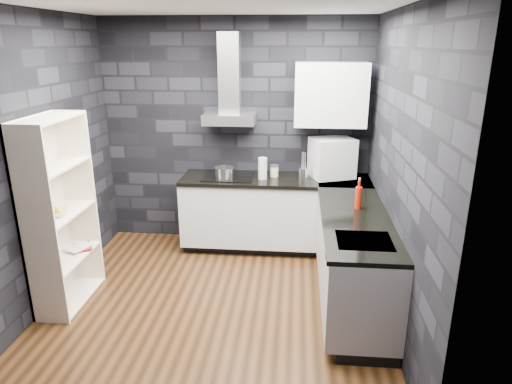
# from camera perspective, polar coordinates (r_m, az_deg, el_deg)

# --- Properties ---
(ground) EXTENTS (3.20, 3.20, 0.00)m
(ground) POSITION_cam_1_polar(r_m,az_deg,el_deg) (4.57, -5.04, -13.67)
(ground) COLOR #422713
(ceiling) EXTENTS (3.20, 3.20, 0.00)m
(ceiling) POSITION_cam_1_polar(r_m,az_deg,el_deg) (3.89, -6.22, 22.42)
(ceiling) COLOR white
(wall_back) EXTENTS (3.20, 0.05, 2.70)m
(wall_back) POSITION_cam_1_polar(r_m,az_deg,el_deg) (5.59, -2.49, 7.29)
(wall_back) COLOR black
(wall_back) RESTS_ON ground
(wall_front) EXTENTS (3.20, 0.05, 2.70)m
(wall_front) POSITION_cam_1_polar(r_m,az_deg,el_deg) (2.54, -12.34, -6.91)
(wall_front) COLOR black
(wall_front) RESTS_ON ground
(wall_left) EXTENTS (0.05, 3.20, 2.70)m
(wall_left) POSITION_cam_1_polar(r_m,az_deg,el_deg) (4.61, -25.87, 3.09)
(wall_left) COLOR black
(wall_left) RESTS_ON ground
(wall_right) EXTENTS (0.05, 3.20, 2.70)m
(wall_right) POSITION_cam_1_polar(r_m,az_deg,el_deg) (4.05, 17.66, 2.20)
(wall_right) COLOR black
(wall_right) RESTS_ON ground
(toekick_back) EXTENTS (2.18, 0.50, 0.10)m
(toekick_back) POSITION_cam_1_polar(r_m,az_deg,el_deg) (5.67, 2.35, -6.36)
(toekick_back) COLOR black
(toekick_back) RESTS_ON ground
(toekick_right) EXTENTS (0.50, 1.78, 0.10)m
(toekick_right) POSITION_cam_1_polar(r_m,az_deg,el_deg) (4.61, 12.27, -13.05)
(toekick_right) COLOR black
(toekick_right) RESTS_ON ground
(counter_back_cab) EXTENTS (2.20, 0.60, 0.76)m
(counter_back_cab) POSITION_cam_1_polar(r_m,az_deg,el_deg) (5.47, 2.38, -2.44)
(counter_back_cab) COLOR #BCBDC1
(counter_back_cab) RESTS_ON ground
(counter_right_cab) EXTENTS (0.60, 1.80, 0.76)m
(counter_right_cab) POSITION_cam_1_polar(r_m,az_deg,el_deg) (4.40, 12.13, -8.24)
(counter_right_cab) COLOR #BCBDC1
(counter_right_cab) RESTS_ON ground
(counter_back_top) EXTENTS (2.20, 0.62, 0.04)m
(counter_back_top) POSITION_cam_1_polar(r_m,az_deg,el_deg) (5.33, 2.43, 1.55)
(counter_back_top) COLOR black
(counter_back_top) RESTS_ON counter_back_cab
(counter_right_top) EXTENTS (0.62, 1.80, 0.04)m
(counter_right_top) POSITION_cam_1_polar(r_m,az_deg,el_deg) (4.23, 12.35, -3.39)
(counter_right_top) COLOR black
(counter_right_top) RESTS_ON counter_right_cab
(counter_corner_top) EXTENTS (0.62, 0.62, 0.04)m
(counter_corner_top) POSITION_cam_1_polar(r_m,az_deg,el_deg) (5.36, 11.01, 1.33)
(counter_corner_top) COLOR black
(counter_corner_top) RESTS_ON counter_right_cab
(hood_body) EXTENTS (0.60, 0.34, 0.12)m
(hood_body) POSITION_cam_1_polar(r_m,az_deg,el_deg) (5.37, -3.34, 9.10)
(hood_body) COLOR #A9A9AD
(hood_body) RESTS_ON wall_back
(hood_chimney) EXTENTS (0.24, 0.20, 0.90)m
(hood_chimney) POSITION_cam_1_polar(r_m,az_deg,el_deg) (5.38, -3.33, 14.59)
(hood_chimney) COLOR #A9A9AD
(hood_chimney) RESTS_ON hood_body
(upper_cabinet) EXTENTS (0.80, 0.35, 0.70)m
(upper_cabinet) POSITION_cam_1_polar(r_m,az_deg,el_deg) (5.28, 9.32, 11.92)
(upper_cabinet) COLOR silver
(upper_cabinet) RESTS_ON wall_back
(cooktop) EXTENTS (0.58, 0.50, 0.01)m
(cooktop) POSITION_cam_1_polar(r_m,az_deg,el_deg) (5.39, -3.41, 2.00)
(cooktop) COLOR black
(cooktop) RESTS_ON counter_back_top
(sink_rim) EXTENTS (0.44, 0.40, 0.01)m
(sink_rim) POSITION_cam_1_polar(r_m,az_deg,el_deg) (3.77, 13.38, -5.98)
(sink_rim) COLOR #A9A9AD
(sink_rim) RESTS_ON counter_right_top
(pot) EXTENTS (0.23, 0.23, 0.12)m
(pot) POSITION_cam_1_polar(r_m,az_deg,el_deg) (5.24, -3.99, 2.29)
(pot) COLOR silver
(pot) RESTS_ON cooktop
(glass_vase) EXTENTS (0.11, 0.11, 0.25)m
(glass_vase) POSITION_cam_1_polar(r_m,az_deg,el_deg) (5.26, 0.84, 2.97)
(glass_vase) COLOR silver
(glass_vase) RESTS_ON counter_back_top
(storage_jar) EXTENTS (0.13, 0.13, 0.12)m
(storage_jar) POSITION_cam_1_polar(r_m,az_deg,el_deg) (5.38, 2.29, 2.59)
(storage_jar) COLOR beige
(storage_jar) RESTS_ON counter_back_top
(utensil_crock) EXTENTS (0.13, 0.13, 0.13)m
(utensil_crock) POSITION_cam_1_polar(r_m,az_deg,el_deg) (5.29, 5.89, 2.31)
(utensil_crock) COLOR silver
(utensil_crock) RESTS_ON counter_back_top
(appliance_garage) EXTENTS (0.57, 0.51, 0.47)m
(appliance_garage) POSITION_cam_1_polar(r_m,az_deg,el_deg) (5.39, 9.49, 4.20)
(appliance_garage) COLOR silver
(appliance_garage) RESTS_ON counter_back_top
(red_bottle) EXTENTS (0.08, 0.08, 0.21)m
(red_bottle) POSITION_cam_1_polar(r_m,az_deg,el_deg) (4.43, 12.66, -0.71)
(red_bottle) COLOR maroon
(red_bottle) RESTS_ON counter_right_top
(bookshelf) EXTENTS (0.44, 0.84, 1.80)m
(bookshelf) POSITION_cam_1_polar(r_m,az_deg,el_deg) (4.58, -23.27, -2.54)
(bookshelf) COLOR #F3E5CC
(bookshelf) RESTS_ON ground
(fruit_bowl) EXTENTS (0.24, 0.24, 0.05)m
(fruit_bowl) POSITION_cam_1_polar(r_m,az_deg,el_deg) (4.52, -23.71, -2.40)
(fruit_bowl) COLOR white
(fruit_bowl) RESTS_ON bookshelf
(book_red) EXTENTS (0.15, 0.11, 0.22)m
(book_red) POSITION_cam_1_polar(r_m,az_deg,el_deg) (4.83, -21.97, -5.53)
(book_red) COLOR maroon
(book_red) RESTS_ON bookshelf
(book_second) EXTENTS (0.17, 0.08, 0.24)m
(book_second) POSITION_cam_1_polar(r_m,az_deg,el_deg) (4.88, -22.11, -5.05)
(book_second) COLOR #B2B2B2
(book_second) RESTS_ON bookshelf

